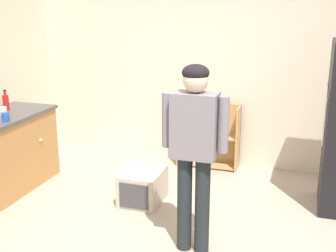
{
  "coord_description": "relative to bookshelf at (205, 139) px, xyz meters",
  "views": [
    {
      "loc": [
        1.08,
        -3.34,
        2.15
      ],
      "look_at": [
        -0.14,
        0.44,
        1.02
      ],
      "focal_mm": 46.95,
      "sensor_mm": 36.0,
      "label": 1
    }
  ],
  "objects": [
    {
      "name": "standing_person",
      "position": [
        0.39,
        -2.09,
        0.64
      ],
      "size": [
        0.57,
        0.22,
        1.67
      ],
      "color": "#22282C",
      "rests_on": "ground"
    },
    {
      "name": "ketchup_bottle",
      "position": [
        -2.13,
        -1.26,
        0.63
      ],
      "size": [
        0.07,
        0.07,
        0.25
      ],
      "color": "red",
      "rests_on": "kitchen_counter"
    },
    {
      "name": "bookshelf",
      "position": [
        0.0,
        0.0,
        0.0
      ],
      "size": [
        0.8,
        0.28,
        0.85
      ],
      "color": "tan",
      "rests_on": "ground"
    },
    {
      "name": "back_wall",
      "position": [
        0.18,
        0.18,
        0.98
      ],
      "size": [
        5.2,
        0.06,
        2.7
      ],
      "primitive_type": "cube",
      "color": "beige",
      "rests_on": "ground"
    },
    {
      "name": "blue_cup",
      "position": [
        -1.82,
        -1.68,
        0.58
      ],
      "size": [
        0.08,
        0.08,
        0.09
      ],
      "primitive_type": "cylinder",
      "color": "blue",
      "rests_on": "kitchen_counter"
    },
    {
      "name": "pet_carrier",
      "position": [
        -0.38,
        -1.31,
        -0.19
      ],
      "size": [
        0.42,
        0.55,
        0.36
      ],
      "color": "beige",
      "rests_on": "ground"
    },
    {
      "name": "ground_plane",
      "position": [
        0.18,
        -2.15,
        -0.37
      ],
      "size": [
        12.0,
        12.0,
        0.0
      ],
      "primitive_type": "plane",
      "color": "tan",
      "rests_on": "ground"
    },
    {
      "name": "white_cup",
      "position": [
        -2.01,
        -1.46,
        0.58
      ],
      "size": [
        0.08,
        0.08,
        0.09
      ],
      "primitive_type": "cylinder",
      "color": "white",
      "rests_on": "kitchen_counter"
    }
  ]
}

